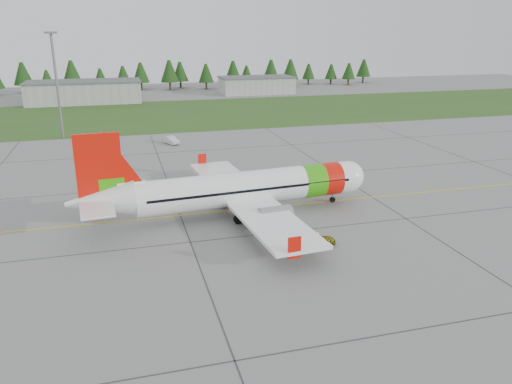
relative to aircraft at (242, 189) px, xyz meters
name	(u,v)px	position (x,y,z in m)	size (l,w,h in m)	color
ground	(326,227)	(7.81, -6.67, -3.11)	(320.00, 320.00, 0.00)	gray
aircraft	(242,189)	(0.00, 0.00, 0.00)	(35.56, 32.87, 10.77)	white
follow_me_car	(318,229)	(4.99, -11.16, -1.21)	(1.53, 1.29, 3.80)	#D5D30B
service_van	(170,132)	(-3.99, 40.34, -0.88)	(1.55, 1.47, 4.45)	silver
grass_strip	(201,113)	(7.81, 75.33, -3.09)	(320.00, 50.00, 0.03)	#30561E
taxi_guideline	(300,204)	(7.81, 1.33, -3.09)	(120.00, 0.25, 0.02)	gold
hangar_west	(85,92)	(-22.19, 103.33, -0.11)	(32.00, 14.00, 6.00)	#A8A8A3
hangar_east	(257,86)	(32.81, 111.33, -0.51)	(24.00, 12.00, 5.20)	#A8A8A3
floodlight_mast	(57,88)	(-24.19, 51.33, 6.89)	(0.50, 0.50, 20.00)	slate
treeline	(175,75)	(7.81, 131.33, 1.89)	(160.00, 8.00, 10.00)	#1C3F14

